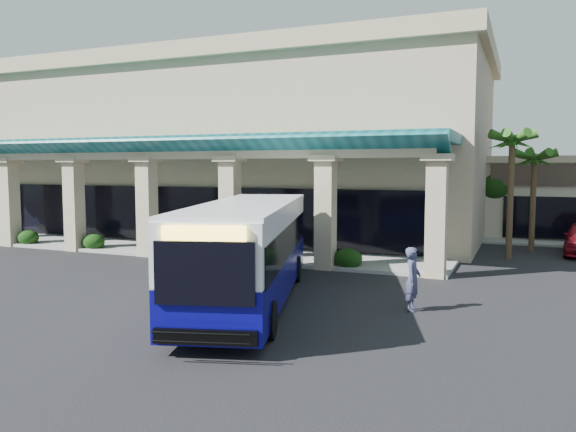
% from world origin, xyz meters
% --- Properties ---
extents(ground, '(110.00, 110.00, 0.00)m').
position_xyz_m(ground, '(0.00, 0.00, 0.00)').
color(ground, black).
extents(main_building, '(30.80, 14.80, 11.35)m').
position_xyz_m(main_building, '(-8.00, 16.00, 5.67)').
color(main_building, tan).
rests_on(main_building, ground).
extents(arcade, '(30.00, 6.20, 5.70)m').
position_xyz_m(arcade, '(-8.00, 6.80, 2.85)').
color(arcade, '#0F565E').
rests_on(arcade, ground).
extents(palm_0, '(2.40, 2.40, 6.60)m').
position_xyz_m(palm_0, '(8.50, 11.00, 3.30)').
color(palm_0, '#224F15').
rests_on(palm_0, ground).
extents(palm_1, '(2.40, 2.40, 5.80)m').
position_xyz_m(palm_1, '(9.50, 14.00, 2.90)').
color(palm_1, '#224F15').
rests_on(palm_1, ground).
extents(broadleaf_tree, '(2.60, 2.60, 4.81)m').
position_xyz_m(broadleaf_tree, '(7.50, 19.00, 2.41)').
color(broadleaf_tree, black).
rests_on(broadleaf_tree, ground).
extents(transit_bus, '(5.76, 11.60, 3.16)m').
position_xyz_m(transit_bus, '(1.18, -1.21, 1.58)').
color(transit_bus, '#090675').
rests_on(transit_bus, ground).
extents(pedestrian, '(0.46, 0.70, 1.90)m').
position_xyz_m(pedestrian, '(6.12, -0.26, 0.95)').
color(pedestrian, '#3D3E5E').
rests_on(pedestrian, ground).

